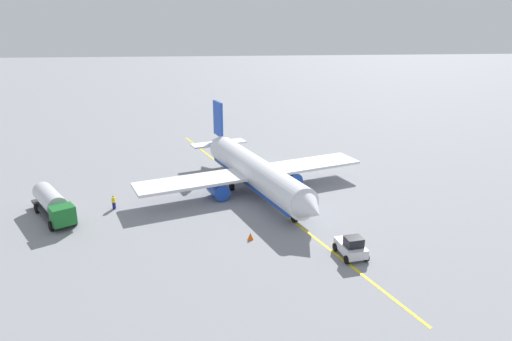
% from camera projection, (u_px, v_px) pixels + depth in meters
% --- Properties ---
extents(ground_plane, '(400.00, 400.00, 0.00)m').
position_uv_depth(ground_plane, '(256.00, 192.00, 62.01)').
color(ground_plane, gray).
extents(airplane, '(31.13, 30.64, 9.72)m').
position_uv_depth(airplane, '(254.00, 172.00, 61.57)').
color(airplane, white).
rests_on(airplane, ground).
extents(fuel_tanker, '(9.61, 7.33, 3.15)m').
position_uv_depth(fuel_tanker, '(53.00, 204.00, 53.82)').
color(fuel_tanker, '#2D2D33').
rests_on(fuel_tanker, ground).
extents(pushback_tug, '(3.89, 2.85, 2.20)m').
position_uv_depth(pushback_tug, '(351.00, 247.00, 45.47)').
color(pushback_tug, silver).
rests_on(pushback_tug, ground).
extents(refueling_worker, '(0.53, 0.37, 1.71)m').
position_uv_depth(refueling_worker, '(114.00, 202.00, 56.57)').
color(refueling_worker, navy).
rests_on(refueling_worker, ground).
extents(safety_cone_nose, '(0.65, 0.65, 0.72)m').
position_uv_depth(safety_cone_nose, '(250.00, 236.00, 49.04)').
color(safety_cone_nose, '#F2590F').
rests_on(safety_cone_nose, ground).
extents(taxi_line_marking, '(58.43, 21.48, 0.01)m').
position_uv_depth(taxi_line_marking, '(256.00, 192.00, 62.01)').
color(taxi_line_marking, yellow).
rests_on(taxi_line_marking, ground).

